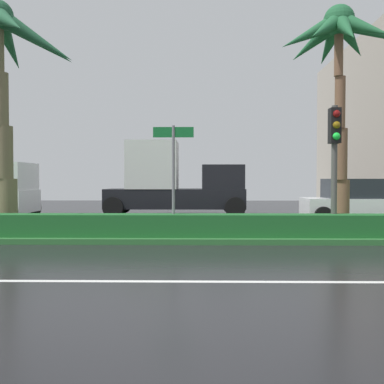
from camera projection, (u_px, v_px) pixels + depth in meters
The scene contains 9 objects.
ground_plane at pixel (190, 233), 14.20m from camera, with size 90.00×42.00×0.10m, color black.
near_lane_divider_stripe at pixel (182, 281), 7.20m from camera, with size 81.00×0.14×0.01m, color white.
median_strip at pixel (190, 233), 13.19m from camera, with size 85.50×4.00×0.15m, color #2D6B33.
median_hedge at pixel (188, 225), 11.78m from camera, with size 76.50×0.70×0.60m.
palm_tree_centre_left at pixel (339, 46), 12.90m from camera, with size 3.62×3.47×6.69m.
traffic_signal_median_right at pixel (335, 146), 11.87m from camera, with size 0.28×0.43×3.55m.
street_name_sign at pixel (173, 165), 11.81m from camera, with size 1.10×0.08×3.00m.
box_truck_following at pixel (174, 183), 20.39m from camera, with size 6.40×2.64×3.46m.
car_in_traffic_leading at pixel (358, 201), 17.15m from camera, with size 4.30×2.02×1.72m.
Camera 1 is at (0.28, -5.15, 1.69)m, focal length 40.81 mm.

